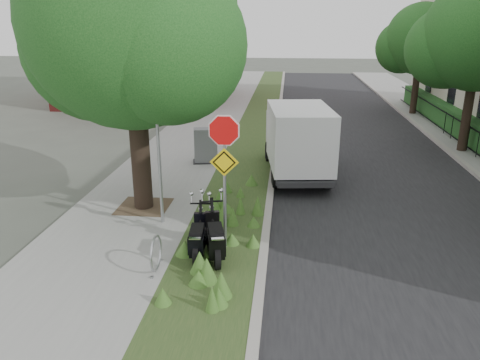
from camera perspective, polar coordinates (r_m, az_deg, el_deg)
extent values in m
plane|color=#4C5147|center=(10.42, 5.56, -10.47)|extent=(120.00, 120.00, 0.00)
cube|color=gray|center=(20.18, -6.37, 4.33)|extent=(3.50, 60.00, 0.12)
cube|color=#29441D|center=(19.79, 1.47, 4.15)|extent=(2.00, 60.00, 0.12)
cube|color=#9E9991|center=(19.75, 4.37, 4.08)|extent=(0.20, 60.00, 0.13)
cube|color=black|center=(19.99, 14.46, 3.54)|extent=(7.00, 60.00, 0.01)
cube|color=#9E9991|center=(20.81, 24.04, 3.24)|extent=(0.20, 60.00, 0.13)
cylinder|color=black|center=(12.81, -12.26, 6.14)|extent=(0.52, 0.52, 4.48)
sphere|color=#164418|center=(12.52, -13.17, 18.37)|extent=(5.40, 5.40, 5.40)
sphere|color=#164418|center=(13.72, -16.84, 15.25)|extent=(4.05, 4.05, 4.05)
sphere|color=#164418|center=(11.58, -8.78, 15.94)|extent=(3.78, 3.78, 3.78)
cube|color=#473828|center=(13.47, -11.61, -3.16)|extent=(1.40, 1.40, 0.01)
cylinder|color=#A5A8AD|center=(11.71, -9.91, 3.90)|extent=(0.08, 0.08, 4.00)
torus|color=#A5A8AD|center=(10.00, -10.23, -8.77)|extent=(0.05, 0.77, 0.77)
cube|color=#A5A8AD|center=(9.87, -10.67, -11.58)|extent=(0.06, 0.06, 0.04)
cube|color=#A5A8AD|center=(10.47, -9.58, -9.62)|extent=(0.06, 0.06, 0.04)
cylinder|color=#A5A8AD|center=(10.38, -1.88, -0.67)|extent=(0.07, 0.07, 3.00)
cylinder|color=red|center=(10.00, -1.98, 6.04)|extent=(0.86, 0.03, 0.86)
cylinder|color=white|center=(10.01, -1.97, 6.05)|extent=(0.94, 0.02, 0.94)
cube|color=yellow|center=(10.18, -1.94, 2.19)|extent=(0.64, 0.03, 0.64)
cube|color=black|center=(20.82, 26.25, 5.80)|extent=(0.04, 24.00, 0.04)
cube|color=black|center=(20.99, 25.93, 3.68)|extent=(0.04, 24.00, 0.04)
cylinder|color=black|center=(20.91, 26.07, 4.61)|extent=(0.03, 0.03, 1.00)
cube|color=maroon|center=(32.50, -11.57, 16.60)|extent=(9.00, 10.00, 8.00)
cylinder|color=black|center=(20.57, 26.15, 8.72)|extent=(0.36, 0.36, 4.03)
sphere|color=#164418|center=(20.37, 27.17, 15.48)|extent=(4.20, 4.20, 4.20)
sphere|color=#164418|center=(20.68, 23.82, 14.49)|extent=(3.15, 3.15, 3.15)
cylinder|color=black|center=(28.18, 20.70, 11.28)|extent=(0.36, 0.36, 3.64)
sphere|color=#164418|center=(28.02, 21.23, 15.74)|extent=(3.80, 3.80, 3.80)
sphere|color=#164418|center=(28.39, 19.10, 15.03)|extent=(2.85, 2.85, 2.85)
sphere|color=#164418|center=(27.78, 22.95, 14.73)|extent=(2.66, 2.66, 2.66)
cylinder|color=black|center=(11.04, -3.41, -6.43)|extent=(0.24, 0.53, 0.51)
cylinder|color=black|center=(9.95, -2.79, -9.42)|extent=(0.24, 0.53, 0.51)
cube|color=black|center=(10.44, -3.09, -7.87)|extent=(0.60, 1.19, 0.18)
cube|color=black|center=(10.02, -2.93, -7.54)|extent=(0.50, 0.71, 0.40)
cube|color=black|center=(9.96, -2.98, -6.09)|extent=(0.43, 0.65, 0.12)
cylinder|color=black|center=(11.11, -4.70, -6.40)|extent=(0.15, 0.49, 0.48)
cylinder|color=black|center=(10.09, -5.36, -9.18)|extent=(0.15, 0.49, 0.48)
cube|color=black|center=(10.54, -5.04, -7.75)|extent=(0.40, 1.08, 0.17)
cube|color=black|center=(10.16, -5.27, -7.44)|extent=(0.38, 0.62, 0.37)
cube|color=black|center=(10.10, -5.28, -6.11)|extent=(0.32, 0.57, 0.11)
cube|color=#262628|center=(16.15, 6.87, 2.00)|extent=(2.24, 4.72, 0.15)
cube|color=#B7BABC|center=(17.65, 6.21, 5.93)|extent=(1.89, 1.40, 1.37)
cube|color=white|center=(15.42, 7.26, 5.30)|extent=(2.26, 3.46, 1.89)
cube|color=#262628|center=(17.39, -4.16, 2.29)|extent=(1.05, 0.80, 0.04)
cube|color=slate|center=(17.22, -4.21, 4.23)|extent=(0.93, 0.68, 1.26)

